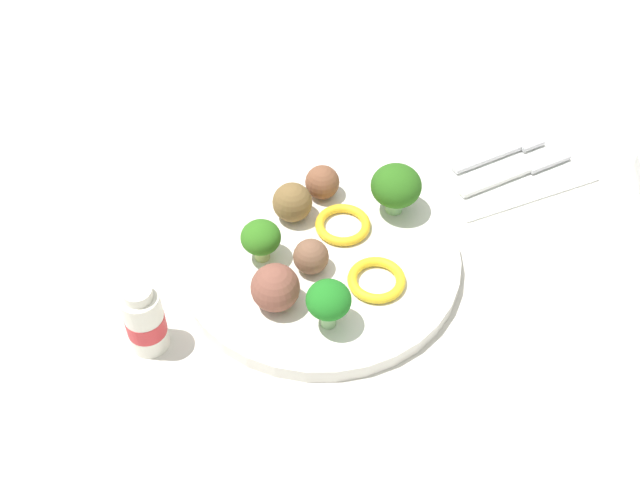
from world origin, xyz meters
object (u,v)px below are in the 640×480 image
object	(u,v)px
meatball_back_right	(289,204)
pepper_ring_front_left	(377,280)
plate	(320,259)
broccoli_floret_far_rim	(329,301)
meatball_near_rim	(311,257)
yogurt_bottle	(145,320)
broccoli_floret_mid_right	(261,238)
pepper_ring_far_rim	(343,225)
napkin	(505,166)
meatball_center	(322,182)
meatball_mid_right	(275,288)
fork	(503,151)
knife	(520,171)
broccoli_floret_front_left	(396,187)

from	to	relation	value
meatball_back_right	pepper_ring_front_left	size ratio (longest dim) A/B	0.73
plate	broccoli_floret_far_rim	bearing A→B (deg)	-113.46
meatball_near_rim	yogurt_bottle	bearing A→B (deg)	179.29
broccoli_floret_mid_right	yogurt_bottle	world-z (taller)	yogurt_bottle
broccoli_floret_far_rim	pepper_ring_far_rim	xyz separation A→B (m)	(0.07, 0.10, -0.03)
broccoli_floret_mid_right	napkin	bearing A→B (deg)	0.82
plate	pepper_ring_far_rim	distance (m)	0.04
plate	meatball_near_rim	size ratio (longest dim) A/B	8.04
meatball_center	broccoli_floret_far_rim	bearing A→B (deg)	-116.76
meatball_center	meatball_mid_right	distance (m)	0.15
meatball_back_right	fork	world-z (taller)	meatball_back_right
knife	plate	bearing A→B (deg)	-177.88
knife	pepper_ring_far_rim	bearing A→B (deg)	177.25
broccoli_floret_far_rim	meatball_near_rim	distance (m)	0.07
meatball_near_rim	yogurt_bottle	xyz separation A→B (m)	(-0.17, 0.00, 0.00)
meatball_back_right	pepper_ring_front_left	bearing A→B (deg)	-74.34
plate	yogurt_bottle	world-z (taller)	yogurt_bottle
broccoli_floret_far_rim	pepper_ring_front_left	bearing A→B (deg)	17.71
broccoli_floret_far_rim	meatball_back_right	bearing A→B (deg)	77.51
broccoli_floret_front_left	pepper_ring_front_left	xyz separation A→B (m)	(-0.07, -0.08, -0.03)
meatball_near_rim	knife	world-z (taller)	meatball_near_rim
broccoli_floret_far_rim	pepper_ring_far_rim	distance (m)	0.13
broccoli_floret_far_rim	meatball_center	size ratio (longest dim) A/B	1.41
meatball_near_rim	knife	size ratio (longest dim) A/B	0.24
pepper_ring_front_left	fork	size ratio (longest dim) A/B	0.47
napkin	knife	world-z (taller)	knife
plate	knife	distance (m)	0.26
meatball_center	fork	xyz separation A→B (m)	(0.22, -0.03, -0.03)
meatball_near_rim	yogurt_bottle	size ratio (longest dim) A/B	0.45
pepper_ring_far_rim	napkin	xyz separation A→B (m)	(0.22, 0.01, -0.02)
meatball_near_rim	pepper_ring_front_left	xyz separation A→B (m)	(0.05, -0.05, -0.01)
meatball_center	napkin	distance (m)	0.22
pepper_ring_front_left	napkin	xyz separation A→B (m)	(0.23, 0.09, -0.02)
meatball_center	knife	world-z (taller)	meatball_center
meatball_center	fork	bearing A→B (deg)	-7.18
broccoli_floret_front_left	meatball_near_rim	bearing A→B (deg)	-165.16
broccoli_floret_front_left	meatball_mid_right	size ratio (longest dim) A/B	1.21
broccoli_floret_far_rim	knife	distance (m)	0.31
broccoli_floret_far_rim	napkin	xyz separation A→B (m)	(0.29, 0.11, -0.05)
yogurt_bottle	meatball_center	bearing A→B (deg)	20.40
meatball_center	meatball_mid_right	xyz separation A→B (m)	(-0.11, -0.11, 0.00)
broccoli_floret_front_left	broccoli_floret_mid_right	world-z (taller)	broccoli_floret_front_left
pepper_ring_front_left	yogurt_bottle	bearing A→B (deg)	167.20
knife	yogurt_bottle	xyz separation A→B (m)	(-0.44, -0.02, 0.03)
broccoli_floret_mid_right	meatball_near_rim	world-z (taller)	broccoli_floret_mid_right
plate	meatball_back_right	distance (m)	0.07
broccoli_floret_front_left	meatball_back_right	bearing A→B (deg)	157.60
meatball_mid_right	napkin	bearing A→B (deg)	11.13
knife	meatball_center	bearing A→B (deg)	163.67
broccoli_floret_mid_right	fork	xyz separation A→B (m)	(0.32, 0.02, -0.04)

